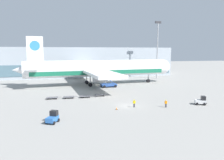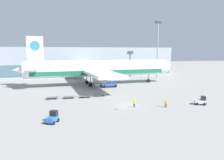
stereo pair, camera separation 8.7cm
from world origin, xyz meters
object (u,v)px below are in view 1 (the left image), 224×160
object	(u,v)px
baggage_tug_foreground	(53,118)
baggage_dolly_trail	(100,95)
ground_crew_far	(134,103)
baggage_dolly_lead	(52,98)
ground_crew_near	(166,103)
baggage_dolly_third	(85,96)
light_mast	(157,46)
airplane_main	(97,69)
scissor_lift_loader	(109,82)
baggage_tug_mid	(201,101)
traffic_cone_near	(117,108)
baggage_dolly_second	(69,97)

from	to	relation	value
baggage_tug_foreground	baggage_dolly_trail	world-z (taller)	baggage_tug_foreground
ground_crew_far	baggage_dolly_trail	bearing A→B (deg)	-59.09
baggage_dolly_lead	ground_crew_near	bearing A→B (deg)	-30.17
baggage_dolly_third	ground_crew_near	size ratio (longest dim) A/B	2.20
light_mast	baggage_dolly_third	bearing A→B (deg)	-138.09
ground_crew_near	ground_crew_far	size ratio (longest dim) A/B	0.97
airplane_main	baggage_dolly_third	distance (m)	22.96
scissor_lift_loader	airplane_main	bearing A→B (deg)	111.24
baggage_tug_foreground	baggage_dolly_lead	distance (m)	19.36
ground_crew_far	baggage_tug_mid	bearing A→B (deg)	-174.65
baggage_dolly_trail	scissor_lift_loader	bearing A→B (deg)	68.99
airplane_main	traffic_cone_near	size ratio (longest dim) A/B	98.10
light_mast	traffic_cone_near	xyz separation A→B (m)	(-32.49, -47.02, -14.24)
baggage_tug_mid	ground_crew_near	xyz separation A→B (m)	(-8.96, -0.14, 0.11)
baggage_dolly_trail	ground_crew_far	xyz separation A→B (m)	(4.81, -13.66, 0.63)
scissor_lift_loader	baggage_dolly_third	size ratio (longest dim) A/B	1.44
scissor_lift_loader	baggage_dolly_lead	world-z (taller)	scissor_lift_loader
scissor_lift_loader	baggage_tug_foreground	size ratio (longest dim) A/B	1.90
baggage_dolly_trail	traffic_cone_near	xyz separation A→B (m)	(0.57, -14.50, -0.10)
baggage_tug_foreground	ground_crew_far	distance (m)	18.17
baggage_dolly_lead	baggage_dolly_third	size ratio (longest dim) A/B	1.00
airplane_main	scissor_lift_loader	size ratio (longest dim) A/B	10.85
baggage_dolly_third	ground_crew_far	xyz separation A→B (m)	(8.91, -12.82, 0.63)
ground_crew_near	baggage_tug_foreground	bearing A→B (deg)	-157.31
baggage_tug_mid	ground_crew_far	size ratio (longest dim) A/B	1.61
light_mast	traffic_cone_near	size ratio (longest dim) A/B	42.76
light_mast	ground_crew_near	distance (m)	54.37
scissor_lift_loader	ground_crew_near	world-z (taller)	scissor_lift_loader
baggage_tug_foreground	baggage_dolly_trail	distance (m)	23.34
airplane_main	ground_crew_far	distance (m)	34.22
baggage_dolly_trail	ground_crew_far	world-z (taller)	ground_crew_far
baggage_tug_mid	traffic_cone_near	size ratio (longest dim) A/B	4.72
airplane_main	baggage_dolly_lead	world-z (taller)	airplane_main
airplane_main	traffic_cone_near	distance (m)	35.24
baggage_dolly_third	baggage_dolly_second	bearing A→B (deg)	-179.53
scissor_lift_loader	baggage_dolly_second	distance (m)	20.81
baggage_dolly_second	scissor_lift_loader	bearing A→B (deg)	48.14
baggage_dolly_second	ground_crew_far	size ratio (longest dim) A/B	2.14
ground_crew_far	traffic_cone_near	bearing A→B (deg)	22.74
airplane_main	baggage_tug_foreground	bearing A→B (deg)	-114.44
baggage_tug_foreground	ground_crew_near	distance (m)	24.13
ground_crew_far	traffic_cone_near	world-z (taller)	ground_crew_far
airplane_main	scissor_lift_loader	bearing A→B (deg)	-68.76
light_mast	baggage_tug_foreground	xyz separation A→B (m)	(-45.35, -52.35, -13.65)
ground_crew_near	traffic_cone_near	size ratio (longest dim) A/B	2.86
ground_crew_far	light_mast	bearing A→B (deg)	-109.92
baggage_tug_foreground	baggage_dolly_trail	bearing A→B (deg)	-3.73
baggage_tug_foreground	baggage_dolly_second	bearing A→B (deg)	16.36
airplane_main	baggage_dolly_third	xyz separation A→B (m)	(-7.45, -21.03, -5.45)
traffic_cone_near	baggage_dolly_lead	bearing A→B (deg)	132.98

